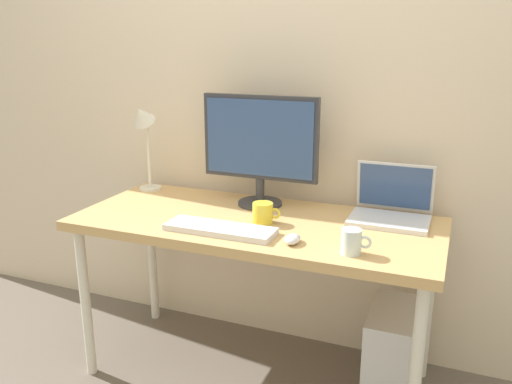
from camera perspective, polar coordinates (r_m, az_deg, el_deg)
The scene contains 11 objects.
ground_plane at distance 2.55m, azimuth -0.00°, elevation -18.99°, with size 6.00×6.00×0.00m, color #665B51.
back_wall at distance 2.46m, azimuth 3.45°, elevation 12.16°, with size 4.40×0.04×2.60m, color beige.
desk at distance 2.23m, azimuth -0.00°, elevation -4.55°, with size 1.53×0.66×0.75m.
monitor at distance 2.34m, azimuth 0.43°, elevation 5.19°, with size 0.53×0.20×0.50m.
laptop at distance 2.27m, azimuth 14.44°, elevation -1.48°, with size 0.32×0.26×0.23m.
desk_lamp at distance 2.61m, azimuth -12.09°, elevation 6.73°, with size 0.11×0.16×0.44m.
keyboard at distance 2.07m, azimuth -3.90°, elevation -4.02°, with size 0.44×0.14×0.02m, color silver.
mouse at distance 1.96m, azimuth 3.96°, elevation -5.10°, with size 0.06×0.09×0.03m, color silver.
coffee_mug at distance 2.16m, azimuth 0.78°, elevation -2.27°, with size 0.12×0.08×0.08m.
glass_cup at distance 1.88m, azimuth 10.32°, elevation -5.30°, with size 0.11×0.07×0.09m.
computer_tower at distance 2.35m, azimuth 14.30°, elevation -16.77°, with size 0.18×0.36×0.42m, color silver.
Camera 1 is at (0.77, -1.94, 1.47)m, focal length 37.00 mm.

